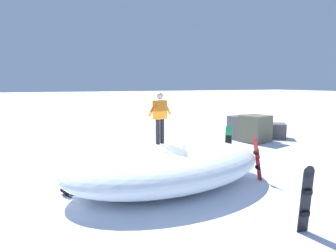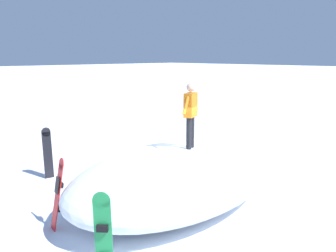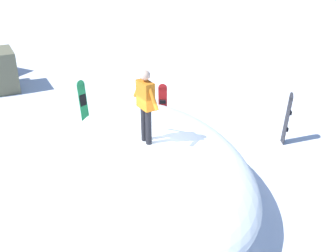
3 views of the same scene
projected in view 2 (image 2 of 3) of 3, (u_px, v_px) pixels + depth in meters
name	position (u px, v px, depth m)	size (l,w,h in m)	color
ground	(178.00, 192.00, 10.32)	(240.00, 240.00, 0.00)	white
snow_mound	(179.00, 174.00, 9.65)	(6.96, 4.14, 1.42)	white
snowboarder_standing	(191.00, 111.00, 9.32)	(0.46, 0.98, 1.68)	black
snowboard_primary_upright	(47.00, 152.00, 11.38)	(0.19, 0.30, 1.60)	black
snowboard_secondary_upright	(58.00, 193.00, 8.02)	(0.31, 0.35, 1.60)	red
snowboard_tertiary_upright	(103.00, 236.00, 6.03)	(0.32, 0.31, 1.65)	#1E8C47
backpack_near	(260.00, 171.00, 11.58)	(0.57, 0.47, 0.38)	black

